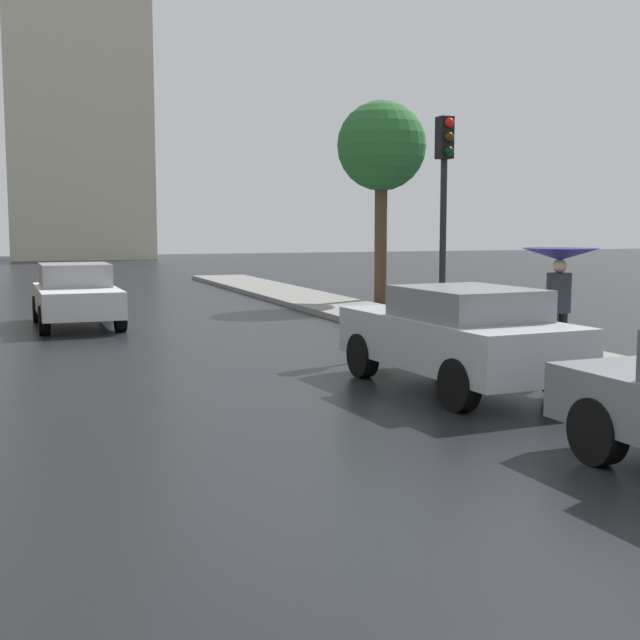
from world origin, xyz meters
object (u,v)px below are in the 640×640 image
object	(u,v)px
car_white_near_kerb	(76,295)
traffic_light	(444,186)
pedestrian_with_umbrella_near	(559,271)
street_tree_near	(381,148)
car_silver_mid_road	(458,335)

from	to	relation	value
car_white_near_kerb	traffic_light	size ratio (longest dim) A/B	0.95
pedestrian_with_umbrella_near	traffic_light	bearing A→B (deg)	96.14
traffic_light	street_tree_near	bearing A→B (deg)	73.34
car_white_near_kerb	pedestrian_with_umbrella_near	distance (m)	10.89
car_silver_mid_road	street_tree_near	xyz separation A→B (m)	(4.23, 12.06, 3.64)
pedestrian_with_umbrella_near	street_tree_near	bearing A→B (deg)	78.02
street_tree_near	pedestrian_with_umbrella_near	bearing A→B (deg)	-100.60
car_white_near_kerb	traffic_light	bearing A→B (deg)	135.60
car_white_near_kerb	traffic_light	world-z (taller)	traffic_light
car_silver_mid_road	street_tree_near	distance (m)	13.29
car_white_near_kerb	pedestrian_with_umbrella_near	size ratio (longest dim) A/B	2.17
car_silver_mid_road	pedestrian_with_umbrella_near	xyz separation A→B (m)	(2.09, 0.65, 0.81)
car_white_near_kerb	street_tree_near	bearing A→B (deg)	-163.63
car_silver_mid_road	street_tree_near	size ratio (longest dim) A/B	0.70
car_silver_mid_road	pedestrian_with_umbrella_near	size ratio (longest dim) A/B	2.27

